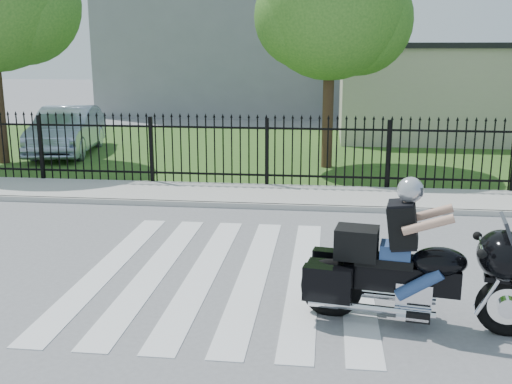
# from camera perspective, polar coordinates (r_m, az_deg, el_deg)

# --- Properties ---
(ground) EXTENTS (120.00, 120.00, 0.00)m
(ground) POSITION_cam_1_polar(r_m,az_deg,el_deg) (9.61, -2.62, -7.74)
(ground) COLOR slate
(ground) RESTS_ON ground
(crosswalk) EXTENTS (5.00, 5.50, 0.01)m
(crosswalk) POSITION_cam_1_polar(r_m,az_deg,el_deg) (9.61, -2.62, -7.70)
(crosswalk) COLOR silver
(crosswalk) RESTS_ON ground
(sidewalk) EXTENTS (40.00, 2.00, 0.12)m
(sidewalk) POSITION_cam_1_polar(r_m,az_deg,el_deg) (14.33, 0.63, -0.33)
(sidewalk) COLOR #ADAAA3
(sidewalk) RESTS_ON ground
(curb) EXTENTS (40.00, 0.12, 0.12)m
(curb) POSITION_cam_1_polar(r_m,az_deg,el_deg) (13.37, 0.17, -1.34)
(curb) COLOR #ADAAA3
(curb) RESTS_ON ground
(grass_strip) EXTENTS (40.00, 12.00, 0.02)m
(grass_strip) POSITION_cam_1_polar(r_m,az_deg,el_deg) (21.18, 2.68, 4.02)
(grass_strip) COLOR #2F561D
(grass_strip) RESTS_ON ground
(iron_fence) EXTENTS (26.00, 0.04, 1.80)m
(iron_fence) POSITION_cam_1_polar(r_m,az_deg,el_deg) (15.13, 1.05, 3.67)
(iron_fence) COLOR black
(iron_fence) RESTS_ON ground
(tree_mid) EXTENTS (4.20, 4.20, 6.78)m
(tree_mid) POSITION_cam_1_polar(r_m,az_deg,el_deg) (17.88, 7.14, 17.17)
(tree_mid) COLOR #382316
(tree_mid) RESTS_ON ground
(building_low) EXTENTS (10.00, 6.00, 3.50)m
(building_low) POSITION_cam_1_polar(r_m,az_deg,el_deg) (25.50, 19.51, 8.81)
(building_low) COLOR beige
(building_low) RESTS_ON ground
(building_low_roof) EXTENTS (10.20, 6.20, 0.20)m
(building_low_roof) POSITION_cam_1_polar(r_m,az_deg,el_deg) (25.44, 19.84, 12.96)
(building_low_roof) COLOR black
(building_low_roof) RESTS_ON building_low
(building_tall) EXTENTS (15.00, 10.00, 12.00)m
(building_tall) POSITION_cam_1_polar(r_m,az_deg,el_deg) (35.22, -0.56, 17.55)
(building_tall) COLOR gray
(building_tall) RESTS_ON ground
(motorcycle_rider) EXTENTS (2.98, 1.26, 1.98)m
(motorcycle_rider) POSITION_cam_1_polar(r_m,az_deg,el_deg) (7.90, 14.51, -6.68)
(motorcycle_rider) COLOR black
(motorcycle_rider) RESTS_ON ground
(parked_car) EXTENTS (2.45, 5.00, 1.58)m
(parked_car) POSITION_cam_1_polar(r_m,az_deg,el_deg) (21.26, -17.54, 5.62)
(parked_car) COLOR #A2B0CB
(parked_car) RESTS_ON grass_strip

